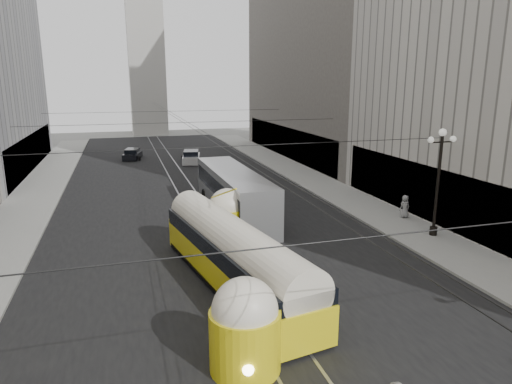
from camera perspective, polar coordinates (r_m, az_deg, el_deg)
road at (r=37.89m, az=-8.41°, el=-0.41°), size 20.00×85.00×0.02m
sidewalk_left at (r=41.55m, az=-25.73°, el=-0.29°), size 4.00×72.00×0.15m
sidewalk_right at (r=44.33m, az=6.45°, el=1.81°), size 4.00×72.00×0.15m
rail_left at (r=37.80m, az=-9.53°, el=-0.49°), size 0.12×85.00×0.04m
rail_right at (r=38.00m, az=-7.29°, el=-0.33°), size 0.12×85.00×0.04m
building_right_far at (r=58.07m, az=9.80°, el=20.61°), size 12.60×32.60×32.60m
distant_tower at (r=84.28m, az=-13.65°, el=17.31°), size 6.00×6.00×31.36m
lamppost_right_mid at (r=28.62m, az=21.85°, el=1.83°), size 1.86×0.44×6.37m
catenary at (r=35.94m, az=-8.31°, el=8.35°), size 25.00×72.00×0.23m
streetcar at (r=20.68m, az=-2.80°, el=-7.81°), size 4.54×14.55×3.21m
city_bus at (r=31.43m, az=-2.78°, el=0.06°), size 2.90×12.55×3.18m
sedan_white_far at (r=52.84m, az=-8.10°, el=4.32°), size 2.68×4.81×1.43m
sedan_dark_far at (r=56.93m, az=-15.18°, el=4.57°), size 2.52×4.28×1.26m
pedestrian_sidewalk_right at (r=32.30m, az=18.11°, el=-1.73°), size 0.80×0.53×1.56m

